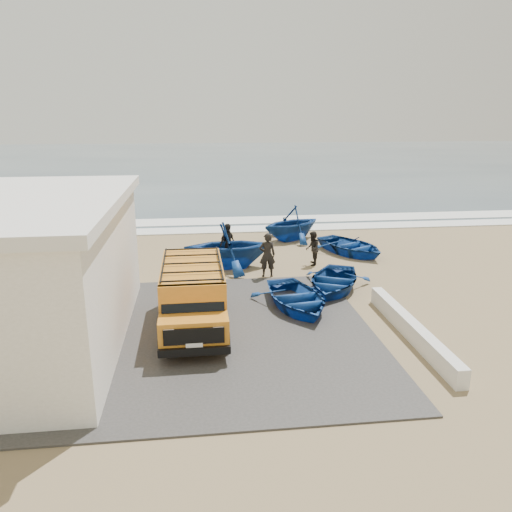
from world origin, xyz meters
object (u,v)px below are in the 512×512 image
parapet (411,329)px  fisherman_back (227,244)px  boat_near_right (333,281)px  boat_far_left (291,223)px  fisherman_middle (312,248)px  boat_mid_right (351,246)px  boat_near_left (296,298)px  boat_mid_left (228,245)px  fisherman_front (267,255)px  van (193,294)px

parapet → fisherman_back: (-4.93, 8.45, 0.63)m
boat_near_right → boat_far_left: (-0.09, 7.93, 0.54)m
boat_near_right → fisherman_middle: 3.34m
parapet → boat_mid_right: size_ratio=1.58×
boat_mid_right → fisherman_middle: 2.75m
boat_near_left → boat_near_right: boat_near_left is taller
boat_near_left → boat_near_right: size_ratio=1.02×
boat_mid_left → fisherman_back: (0.00, 0.71, -0.10)m
boat_near_right → boat_far_left: size_ratio=1.04×
boat_mid_right → fisherman_middle: size_ratio=2.51×
parapet → boat_near_left: bearing=137.1°
parapet → fisherman_back: size_ratio=3.32×
boat_near_right → boat_mid_left: 5.06m
boat_near_right → fisherman_middle: bearing=115.7°
fisherman_middle → fisherman_back: bearing=-87.9°
boat_mid_right → fisherman_back: 6.02m
boat_mid_left → boat_mid_right: 6.17m
boat_mid_right → fisherman_front: bearing=-173.2°
fisherman_front → fisherman_middle: (2.21, 1.37, -0.16)m
boat_near_right → boat_far_left: 7.94m
boat_near_right → boat_mid_left: size_ratio=0.95×
boat_mid_right → fisherman_front: size_ratio=2.07×
van → boat_near_left: (3.51, 1.19, -0.73)m
boat_near_left → boat_mid_right: 7.64m
van → fisherman_front: 5.67m
van → boat_mid_left: (1.52, 6.20, -0.12)m
parapet → boat_near_left: boat_near_left is taller
boat_mid_right → fisherman_back: size_ratio=2.10×
boat_near_right → boat_far_left: bearing=115.8°
boat_far_left → fisherman_front: bearing=-48.9°
boat_mid_right → van: bearing=-160.5°
fisherman_middle → fisherman_back: fisherman_back is taller
van → fisherman_middle: size_ratio=3.21×
parapet → boat_near_right: (-1.19, 4.39, 0.10)m
fisherman_front → fisherman_back: (-1.49, 2.12, -0.02)m
boat_near_left → boat_far_left: boat_far_left is taller
van → fisherman_front: bearing=57.5°
fisherman_back → fisherman_middle: bearing=-63.5°
parapet → boat_near_left: 4.02m
van → fisherman_front: (3.01, 4.80, -0.20)m
fisherman_front → fisherman_back: size_ratio=1.02×
boat_near_left → van: bearing=-170.0°
boat_mid_left → fisherman_middle: boat_mid_left is taller
parapet → fisherman_middle: fisherman_middle is taller
van → fisherman_back: van is taller
boat_near_left → fisherman_back: 6.08m
boat_far_left → boat_near_right: bearing=-28.4°
boat_near_left → fisherman_back: size_ratio=2.05×
fisherman_back → van: bearing=-154.5°
parapet → fisherman_middle: size_ratio=3.97×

